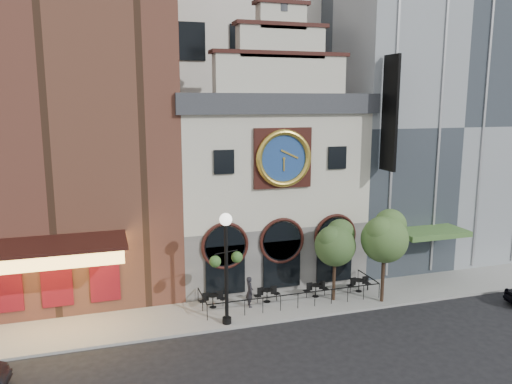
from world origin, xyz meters
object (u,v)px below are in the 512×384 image
at_px(bistro_1, 267,294).
at_px(pedestrian, 250,292).
at_px(bistro_3, 359,284).
at_px(tree_left, 336,242).
at_px(lamppost, 226,256).
at_px(tree_right, 385,235).
at_px(bistro_0, 213,300).
at_px(bistro_2, 316,289).

bearing_deg(bistro_1, pedestrian, -164.59).
bearing_deg(pedestrian, bistro_3, -84.95).
bearing_deg(bistro_3, tree_left, -161.30).
bearing_deg(lamppost, pedestrian, 27.89).
height_order(pedestrian, tree_right, tree_right).
distance_m(bistro_3, tree_right, 4.02).
xyz_separation_m(bistro_0, tree_right, (9.86, -2.08, 3.58)).
bearing_deg(pedestrian, bistro_0, 80.44).
distance_m(pedestrian, lamppost, 3.82).
bearing_deg(bistro_1, tree_right, -16.08).
height_order(bistro_2, lamppost, lamppost).
xyz_separation_m(bistro_2, pedestrian, (-4.25, -0.18, 0.43)).
height_order(pedestrian, lamppost, lamppost).
bearing_deg(bistro_3, bistro_2, 179.54).
xyz_separation_m(bistro_2, tree_right, (3.54, -1.77, 3.58)).
relative_size(bistro_1, tree_right, 0.29).
height_order(bistro_2, pedestrian, pedestrian).
height_order(pedestrian, tree_left, tree_left).
distance_m(bistro_0, bistro_3, 9.27).
bearing_deg(bistro_0, bistro_1, -3.00).
height_order(bistro_2, tree_right, tree_right).
bearing_deg(tree_left, bistro_3, 18.70).
bearing_deg(bistro_1, bistro_2, -2.58).
xyz_separation_m(bistro_1, bistro_3, (6.02, -0.16, 0.00)).
bearing_deg(bistro_0, tree_right, -11.90).
relative_size(bistro_0, tree_right, 0.29).
xyz_separation_m(bistro_1, tree_right, (6.62, -1.91, 3.58)).
bearing_deg(bistro_0, bistro_2, -2.80).
relative_size(bistro_2, lamppost, 0.26).
xyz_separation_m(bistro_0, pedestrian, (2.07, -0.49, 0.43)).
distance_m(bistro_2, tree_left, 3.30).
height_order(bistro_0, pedestrian, pedestrian).
height_order(bistro_1, bistro_3, same).
bearing_deg(bistro_2, tree_left, -39.37).
relative_size(bistro_0, bistro_1, 1.00).
height_order(bistro_0, lamppost, lamppost).
xyz_separation_m(bistro_3, tree_right, (0.60, -1.74, 3.58)).
bearing_deg(pedestrian, tree_right, -97.72).
height_order(bistro_0, bistro_2, same).
bearing_deg(bistro_3, tree_right, -71.05).
distance_m(bistro_0, pedestrian, 2.18).
xyz_separation_m(bistro_2, bistro_3, (2.94, -0.02, 0.00)).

